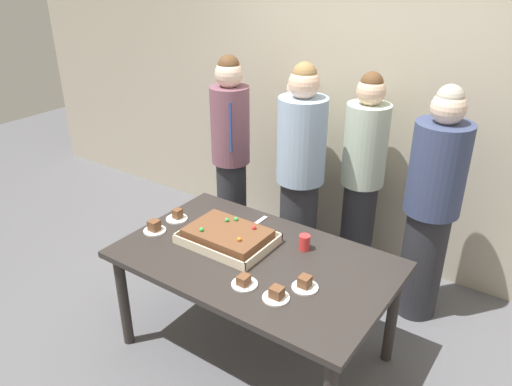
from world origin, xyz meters
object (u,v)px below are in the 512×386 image
(person_left_edge_reaching, at_px, (297,164))
(party_table, at_px, (255,268))
(plated_slice_far_left, at_px, (305,284))
(drink_cup_nearest, at_px, (304,242))
(person_striped_tie_right, at_px, (362,175))
(plated_slice_far_right, at_px, (154,228))
(cake_server_utensil, at_px, (258,222))
(sheet_cake, at_px, (228,236))
(person_far_right_suit, at_px, (432,205))
(person_serving_front, at_px, (231,154))
(plated_slice_near_left, at_px, (177,216))
(plated_slice_near_right, at_px, (276,295))
(person_green_shirt_behind, at_px, (300,177))
(plated_slice_center_front, at_px, (244,282))

(person_left_edge_reaching, bearing_deg, party_table, 10.22)
(plated_slice_far_left, distance_m, drink_cup_nearest, 0.40)
(person_striped_tie_right, bearing_deg, drink_cup_nearest, 21.19)
(plated_slice_far_right, bearing_deg, drink_cup_nearest, 22.10)
(party_table, distance_m, cake_server_utensil, 0.43)
(drink_cup_nearest, xyz_separation_m, person_striped_tie_right, (-0.06, 0.99, 0.08))
(drink_cup_nearest, xyz_separation_m, person_left_edge_reaching, (-0.64, 0.97, 0.04))
(sheet_cake, distance_m, plated_slice_far_right, 0.52)
(cake_server_utensil, bearing_deg, person_left_edge_reaching, 103.53)
(party_table, xyz_separation_m, plated_slice_far_left, (0.41, -0.09, 0.11))
(plated_slice_far_left, distance_m, person_striped_tie_right, 1.37)
(person_far_right_suit, bearing_deg, person_serving_front, -41.77)
(party_table, xyz_separation_m, drink_cup_nearest, (0.20, 0.25, 0.13))
(plated_slice_far_right, height_order, person_left_edge_reaching, person_left_edge_reaching)
(person_striped_tie_right, relative_size, person_far_right_suit, 0.98)
(drink_cup_nearest, distance_m, person_serving_front, 1.30)
(plated_slice_far_right, relative_size, person_serving_front, 0.09)
(plated_slice_far_right, relative_size, person_striped_tie_right, 0.09)
(person_striped_tie_right, bearing_deg, plated_slice_far_right, -14.80)
(party_table, distance_m, person_far_right_suit, 1.29)
(sheet_cake, distance_m, drink_cup_nearest, 0.49)
(sheet_cake, bearing_deg, plated_slice_far_left, -11.70)
(sheet_cake, height_order, plated_slice_near_left, sheet_cake)
(plated_slice_near_right, xyz_separation_m, drink_cup_nearest, (-0.12, 0.51, 0.03))
(person_green_shirt_behind, xyz_separation_m, person_far_right_suit, (0.92, 0.19, -0.04))
(sheet_cake, height_order, plated_slice_far_left, sheet_cake)
(person_green_shirt_behind, bearing_deg, plated_slice_center_front, 19.07)
(person_serving_front, relative_size, person_left_edge_reaching, 1.08)
(drink_cup_nearest, bearing_deg, person_striped_tie_right, 93.61)
(party_table, distance_m, person_green_shirt_behind, 0.90)
(person_striped_tie_right, height_order, person_left_edge_reaching, person_striped_tie_right)
(party_table, height_order, person_far_right_suit, person_far_right_suit)
(plated_slice_near_right, relative_size, plated_slice_far_left, 1.00)
(plated_slice_center_front, distance_m, cake_server_utensil, 0.71)
(person_serving_front, distance_m, person_striped_tie_right, 1.08)
(person_striped_tie_right, bearing_deg, plated_slice_near_left, -18.95)
(person_green_shirt_behind, relative_size, person_left_edge_reaching, 1.11)
(plated_slice_far_left, bearing_deg, sheet_cake, 168.30)
(plated_slice_near_right, bearing_deg, person_far_right_suit, 72.36)
(plated_slice_near_right, distance_m, person_striped_tie_right, 1.52)
(party_table, distance_m, plated_slice_far_left, 0.43)
(plated_slice_far_left, height_order, drink_cup_nearest, drink_cup_nearest)
(plated_slice_far_left, bearing_deg, plated_slice_far_right, -178.27)
(plated_slice_near_right, bearing_deg, plated_slice_far_right, 172.67)
(person_green_shirt_behind, relative_size, person_far_right_suit, 1.03)
(plated_slice_far_right, bearing_deg, cake_server_utensil, 44.21)
(drink_cup_nearest, height_order, person_far_right_suit, person_far_right_suit)
(plated_slice_far_left, xyz_separation_m, person_striped_tie_right, (-0.26, 1.34, 0.11))
(person_green_shirt_behind, bearing_deg, sheet_cake, 0.00)
(plated_slice_far_right, distance_m, person_serving_front, 1.08)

